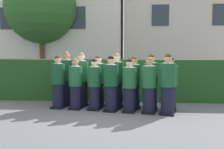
# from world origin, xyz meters

# --- Properties ---
(ground_plane) EXTENTS (60.00, 60.00, 0.00)m
(ground_plane) POSITION_xyz_m (0.00, 0.00, 0.00)
(ground_plane) COLOR slate
(student_front_row_0) EXTENTS (0.43, 0.53, 1.62)m
(student_front_row_0) POSITION_xyz_m (-1.66, 0.29, 0.77)
(student_front_row_0) COLOR black
(student_front_row_0) RESTS_ON ground
(student_front_row_1) EXTENTS (0.40, 0.51, 1.54)m
(student_front_row_1) POSITION_xyz_m (-1.10, 0.19, 0.73)
(student_front_row_1) COLOR black
(student_front_row_1) RESTS_ON ground
(student_front_row_2) EXTENTS (0.42, 0.52, 1.53)m
(student_front_row_2) POSITION_xyz_m (-0.51, 0.13, 0.73)
(student_front_row_2) COLOR black
(student_front_row_2) RESTS_ON ground
(student_front_row_3) EXTENTS (0.46, 0.55, 1.61)m
(student_front_row_3) POSITION_xyz_m (-0.00, -0.03, 0.77)
(student_front_row_3) COLOR black
(student_front_row_3) RESTS_ON ground
(student_front_row_4) EXTENTS (0.43, 0.49, 1.53)m
(student_front_row_4) POSITION_xyz_m (0.53, -0.11, 0.73)
(student_front_row_4) COLOR black
(student_front_row_4) RESTS_ON ground
(student_front_row_5) EXTENTS (0.45, 0.52, 1.58)m
(student_front_row_5) POSITION_xyz_m (1.08, -0.19, 0.75)
(student_front_row_5) COLOR black
(student_front_row_5) RESTS_ON ground
(student_front_row_6) EXTENTS (0.48, 0.55, 1.68)m
(student_front_row_6) POSITION_xyz_m (1.58, -0.30, 0.80)
(student_front_row_6) COLOR black
(student_front_row_6) RESTS_ON ground
(student_rear_row_0) EXTENTS (0.49, 0.57, 1.74)m
(student_rear_row_0) POSITION_xyz_m (-1.52, 0.81, 0.83)
(student_rear_row_0) COLOR black
(student_rear_row_0) RESTS_ON ground
(student_rear_row_1) EXTENTS (0.51, 0.57, 1.71)m
(student_rear_row_1) POSITION_xyz_m (-1.01, 0.67, 0.81)
(student_rear_row_1) COLOR black
(student_rear_row_1) RESTS_ON ground
(student_rear_row_2) EXTENTS (0.47, 0.55, 1.61)m
(student_rear_row_2) POSITION_xyz_m (-0.46, 0.57, 0.77)
(student_rear_row_2) COLOR black
(student_rear_row_2) RESTS_ON ground
(student_rear_row_3) EXTENTS (0.48, 0.57, 1.68)m
(student_rear_row_3) POSITION_xyz_m (0.13, 0.48, 0.80)
(student_rear_row_3) COLOR black
(student_rear_row_3) RESTS_ON ground
(student_rear_row_4) EXTENTS (0.47, 0.54, 1.60)m
(student_rear_row_4) POSITION_xyz_m (0.65, 0.38, 0.76)
(student_rear_row_4) COLOR black
(student_rear_row_4) RESTS_ON ground
(student_rear_row_5) EXTENTS (0.45, 0.53, 1.67)m
(student_rear_row_5) POSITION_xyz_m (1.16, 0.26, 0.80)
(student_rear_row_5) COLOR black
(student_rear_row_5) RESTS_ON ground
(student_rear_row_6) EXTENTS (0.45, 0.52, 1.58)m
(student_rear_row_6) POSITION_xyz_m (1.71, 0.16, 0.75)
(student_rear_row_6) COLOR black
(student_rear_row_6) RESTS_ON ground
(hedge) EXTENTS (8.89, 0.70, 1.45)m
(hedge) POSITION_xyz_m (0.00, 1.79, 0.73)
(hedge) COLOR #214C1E
(hedge) RESTS_ON ground
(school_building_main) EXTENTS (7.36, 4.05, 7.95)m
(school_building_main) POSITION_xyz_m (3.58, 8.78, 4.08)
(school_building_main) COLOR beige
(school_building_main) RESTS_ON ground
(school_building_annex) EXTENTS (8.31, 4.37, 7.87)m
(school_building_annex) POSITION_xyz_m (-3.99, 7.85, 4.04)
(school_building_annex) COLOR silver
(school_building_annex) RESTS_ON ground
(oak_tree_left) EXTENTS (3.60, 3.60, 5.74)m
(oak_tree_left) POSITION_xyz_m (-4.00, 5.67, 3.93)
(oak_tree_left) COLOR brown
(oak_tree_left) RESTS_ON ground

